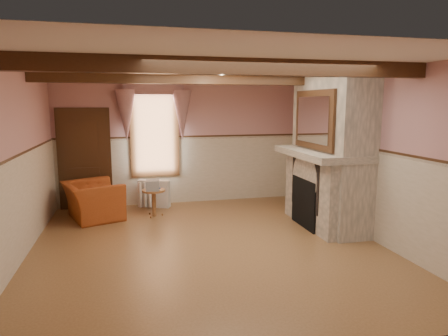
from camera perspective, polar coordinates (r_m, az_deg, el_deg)
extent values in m
cube|color=brown|center=(6.52, -2.31, -11.08)|extent=(5.50, 6.00, 0.01)
cube|color=silver|center=(6.14, -2.49, 14.26)|extent=(5.50, 6.00, 0.01)
cube|color=tan|center=(9.12, -6.08, 3.74)|extent=(5.50, 0.02, 2.80)
cube|color=tan|center=(3.34, 7.75, -5.76)|extent=(5.50, 0.02, 2.80)
cube|color=tan|center=(6.26, -27.93, 0.25)|extent=(0.02, 6.00, 2.80)
cube|color=tan|center=(7.23, 19.54, 1.85)|extent=(0.02, 6.00, 2.80)
cube|color=black|center=(7.55, 11.86, -4.86)|extent=(0.20, 0.95, 0.90)
imported|color=#994219|center=(8.30, -18.21, -4.45)|extent=(1.31, 1.39, 0.73)
cylinder|color=brown|center=(8.21, -9.97, -4.93)|extent=(0.52, 0.52, 0.55)
cube|color=#B7AD8C|center=(8.10, -10.16, -2.40)|extent=(0.29, 0.34, 0.20)
cube|color=silver|center=(8.93, -9.96, -3.61)|extent=(0.71, 0.45, 0.60)
imported|color=brown|center=(7.45, 13.91, 2.80)|extent=(0.34, 0.34, 0.08)
cube|color=black|center=(8.14, 11.41, 3.81)|extent=(0.14, 0.24, 0.20)
cylinder|color=#BB7C34|center=(7.91, 12.20, 3.93)|extent=(0.11, 0.11, 0.28)
cylinder|color=maroon|center=(6.90, 16.34, 2.52)|extent=(0.06, 0.06, 0.16)
cylinder|color=yellow|center=(7.23, 14.83, 2.72)|extent=(0.06, 0.06, 0.12)
cube|color=gray|center=(7.57, 15.00, 2.38)|extent=(0.85, 2.00, 2.80)
cube|color=gray|center=(7.49, 13.78, 2.05)|extent=(1.05, 2.05, 0.12)
cube|color=silver|center=(7.36, 12.67, 6.73)|extent=(0.06, 1.44, 1.04)
cube|color=black|center=(9.07, -19.26, 1.02)|extent=(1.10, 0.10, 2.10)
cube|color=white|center=(9.01, -9.88, 5.19)|extent=(1.06, 0.08, 2.02)
cube|color=gray|center=(8.90, -9.95, 9.01)|extent=(1.30, 0.14, 1.40)
cube|color=black|center=(4.96, 0.29, 14.32)|extent=(5.50, 0.18, 0.20)
cube|color=black|center=(7.31, -4.34, 12.64)|extent=(5.50, 0.18, 0.20)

